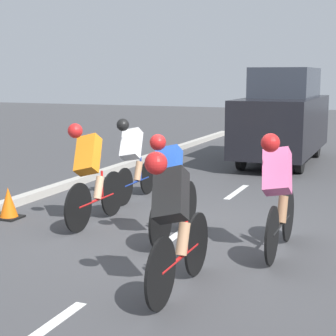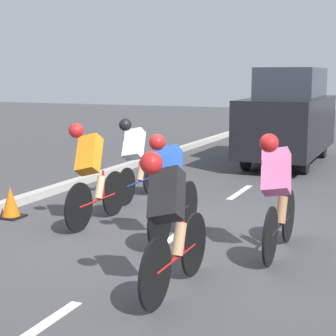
% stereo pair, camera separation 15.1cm
% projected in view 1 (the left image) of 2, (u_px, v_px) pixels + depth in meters
% --- Properties ---
extents(ground_plane, '(60.00, 60.00, 0.00)m').
position_uv_depth(ground_plane, '(177.00, 235.00, 7.84)').
color(ground_plane, '#424244').
extents(lane_stripe_near, '(0.12, 1.40, 0.01)m').
position_uv_depth(lane_stripe_near, '(40.00, 333.00, 4.85)').
color(lane_stripe_near, white).
rests_on(lane_stripe_near, ground).
extents(lane_stripe_mid, '(0.12, 1.40, 0.01)m').
position_uv_depth(lane_stripe_mid, '(175.00, 236.00, 7.77)').
color(lane_stripe_mid, white).
rests_on(lane_stripe_mid, ground).
extents(lane_stripe_far, '(0.12, 1.40, 0.01)m').
position_uv_depth(lane_stripe_far, '(237.00, 192.00, 10.69)').
color(lane_stripe_far, white).
rests_on(lane_stripe_far, ground).
extents(cyclist_orange, '(0.45, 1.74, 1.53)m').
position_uv_depth(cyclist_orange, '(91.00, 172.00, 8.26)').
color(cyclist_orange, black).
rests_on(cyclist_orange, ground).
extents(cyclist_blue, '(0.43, 1.69, 1.46)m').
position_uv_depth(cyclist_blue, '(171.00, 185.00, 7.47)').
color(cyclist_blue, black).
rests_on(cyclist_blue, ground).
extents(cyclist_pink, '(0.41, 1.74, 1.53)m').
position_uv_depth(cyclist_pink, '(278.00, 191.00, 6.89)').
color(cyclist_pink, black).
rests_on(cyclist_pink, ground).
extents(cyclist_black, '(0.44, 1.72, 1.49)m').
position_uv_depth(cyclist_black, '(174.00, 219.00, 5.63)').
color(cyclist_black, black).
rests_on(cyclist_black, ground).
extents(cyclist_white, '(0.42, 1.64, 1.47)m').
position_uv_depth(cyclist_white, '(133.00, 157.00, 9.89)').
color(cyclist_white, black).
rests_on(cyclist_white, ground).
extents(support_car, '(1.70, 4.43, 2.38)m').
position_uv_depth(support_car, '(283.00, 117.00, 14.04)').
color(support_car, black).
rests_on(support_car, ground).
extents(traffic_cone, '(0.36, 0.36, 0.49)m').
position_uv_depth(traffic_cone, '(9.00, 204.00, 8.69)').
color(traffic_cone, black).
rests_on(traffic_cone, ground).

